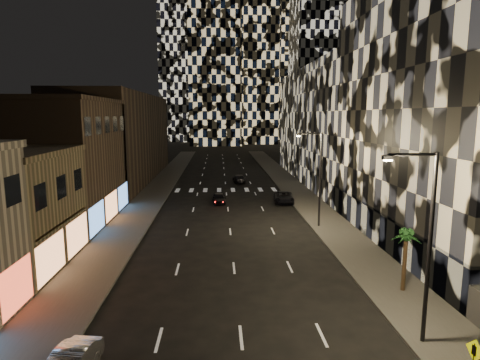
{
  "coord_description": "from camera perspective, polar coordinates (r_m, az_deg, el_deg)",
  "views": [
    {
      "loc": [
        -1.02,
        -7.1,
        10.79
      ],
      "look_at": [
        0.54,
        22.13,
        6.0
      ],
      "focal_mm": 30.0,
      "sensor_mm": 36.0,
      "label": 1
    }
  ],
  "objects": [
    {
      "name": "curb_left",
      "position": [
        58.51,
        -9.76,
        -1.4
      ],
      "size": [
        0.2,
        120.0,
        0.15
      ],
      "primitive_type": "cube",
      "color": "#4C4C47",
      "rests_on": "ground"
    },
    {
      "name": "midrise_right",
      "position": [
        37.95,
        30.93,
        8.31
      ],
      "size": [
        16.0,
        25.0,
        22.0
      ],
      "primitive_type": "cube",
      "color": "#232326",
      "rests_on": "ground"
    },
    {
      "name": "car_dark_midlane",
      "position": [
        49.33,
        -3.0,
        -2.6
      ],
      "size": [
        1.71,
        3.8,
        1.27
      ],
      "primitive_type": "imported",
      "rotation": [
        0.0,
        0.0,
        0.06
      ],
      "color": "black",
      "rests_on": "ground"
    },
    {
      "name": "palm_tree",
      "position": [
        26.34,
        22.55,
        -7.88
      ],
      "size": [
        1.97,
        1.94,
        3.86
      ],
      "color": "#47331E",
      "rests_on": "sidewalk_right"
    },
    {
      "name": "curb_right",
      "position": [
        58.78,
        5.73,
        -1.26
      ],
      "size": [
        0.2,
        120.0,
        0.15
      ],
      "primitive_type": "cube",
      "color": "#4C4C47",
      "rests_on": "ground"
    },
    {
      "name": "car_dark_oncoming",
      "position": [
        64.4,
        -0.12,
        0.21
      ],
      "size": [
        2.0,
        4.44,
        1.26
      ],
      "primitive_type": "imported",
      "rotation": [
        0.0,
        0.0,
        3.2
      ],
      "color": "black",
      "rests_on": "ground"
    },
    {
      "name": "retail_filler_left",
      "position": [
        69.09,
        -16.51,
        5.76
      ],
      "size": [
        10.0,
        40.0,
        14.0
      ],
      "primitive_type": "cube",
      "color": "#4C3A2B",
      "rests_on": "ground"
    },
    {
      "name": "retail_brown",
      "position": [
        43.9,
        -24.4,
        2.19
      ],
      "size": [
        10.0,
        15.0,
        12.0
      ],
      "primitive_type": "cube",
      "color": "#4C3A2B",
      "rests_on": "ground"
    },
    {
      "name": "midrise_base",
      "position": [
        35.53,
        19.2,
        -6.4
      ],
      "size": [
        0.6,
        25.0,
        3.0
      ],
      "primitive_type": "cube",
      "color": "#383838",
      "rests_on": "ground"
    },
    {
      "name": "sidewalk_right",
      "position": [
        59.14,
        7.74,
        -1.24
      ],
      "size": [
        4.0,
        120.0,
        0.15
      ],
      "primitive_type": "cube",
      "color": "#47443F",
      "rests_on": "ground"
    },
    {
      "name": "car_dark_rightlane",
      "position": [
        49.88,
        6.27,
        -2.46
      ],
      "size": [
        2.73,
        5.12,
        1.37
      ],
      "primitive_type": "imported",
      "rotation": [
        0.0,
        0.0,
        -0.1
      ],
      "color": "black",
      "rests_on": "ground"
    },
    {
      "name": "streetlight_near",
      "position": [
        20.25,
        24.86,
        -7.17
      ],
      "size": [
        2.55,
        0.25,
        9.0
      ],
      "color": "black",
      "rests_on": "sidewalk_right"
    },
    {
      "name": "tower_center_low",
      "position": [
        151.62,
        -3.63,
        23.28
      ],
      "size": [
        18.0,
        18.0,
        95.0
      ],
      "primitive_type": "cube",
      "color": "black",
      "rests_on": "ground"
    },
    {
      "name": "midrise_filler_right",
      "position": [
        67.49,
        15.22,
        7.45
      ],
      "size": [
        16.0,
        40.0,
        18.0
      ],
      "primitive_type": "cube",
      "color": "#232326",
      "rests_on": "ground"
    },
    {
      "name": "streetlight_far",
      "position": [
        38.65,
        11.01,
        1.03
      ],
      "size": [
        2.55,
        0.25,
        9.0
      ],
      "color": "black",
      "rests_on": "sidewalk_right"
    },
    {
      "name": "ped_sign",
      "position": [
        18.31,
        30.29,
        -21.27
      ],
      "size": [
        0.16,
        0.84,
        2.52
      ],
      "rotation": [
        0.0,
        0.0,
        0.13
      ],
      "color": "black",
      "rests_on": "sidewalk_right"
    },
    {
      "name": "sidewalk_left",
      "position": [
        58.79,
        -11.79,
        -1.41
      ],
      "size": [
        4.0,
        120.0,
        0.15
      ],
      "primitive_type": "cube",
      "color": "#47443F",
      "rests_on": "ground"
    }
  ]
}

